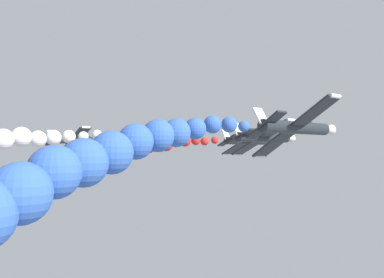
{
  "coord_description": "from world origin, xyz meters",
  "views": [
    {
      "loc": [
        42.64,
        -36.32,
        70.99
      ],
      "look_at": [
        0.0,
        0.0,
        72.65
      ],
      "focal_mm": 38.1,
      "sensor_mm": 36.0,
      "label": 1
    }
  ],
  "objects_px": {
    "airplane_right_inner": "(265,137)",
    "airplane_lead": "(248,141)",
    "airplane_left_outer": "(78,140)",
    "airplane_left_inner": "(163,137)",
    "airplane_right_outer": "(297,127)"
  },
  "relations": [
    {
      "from": "airplane_right_inner",
      "to": "airplane_lead",
      "type": "bearing_deg",
      "value": 140.55
    },
    {
      "from": "airplane_right_inner",
      "to": "airplane_left_outer",
      "type": "bearing_deg",
      "value": -163.65
    },
    {
      "from": "airplane_left_inner",
      "to": "airplane_left_outer",
      "type": "xyz_separation_m",
      "value": [
        -10.32,
        -9.9,
        -0.45
      ]
    },
    {
      "from": "airplane_lead",
      "to": "airplane_right_outer",
      "type": "relative_size",
      "value": 1.0
    },
    {
      "from": "airplane_left_inner",
      "to": "airplane_left_outer",
      "type": "bearing_deg",
      "value": -136.2
    },
    {
      "from": "airplane_left_outer",
      "to": "airplane_right_outer",
      "type": "relative_size",
      "value": 1.0
    },
    {
      "from": "airplane_lead",
      "to": "airplane_right_inner",
      "type": "distance_m",
      "value": 13.34
    },
    {
      "from": "airplane_lead",
      "to": "airplane_left_inner",
      "type": "relative_size",
      "value": 1.0
    },
    {
      "from": "airplane_left_inner",
      "to": "airplane_right_outer",
      "type": "xyz_separation_m",
      "value": [
        32.06,
        -9.05,
        -0.18
      ]
    },
    {
      "from": "airplane_left_inner",
      "to": "airplane_right_inner",
      "type": "relative_size",
      "value": 1.0
    },
    {
      "from": "airplane_right_inner",
      "to": "airplane_right_outer",
      "type": "bearing_deg",
      "value": -38.69
    },
    {
      "from": "airplane_left_outer",
      "to": "airplane_right_outer",
      "type": "xyz_separation_m",
      "value": [
        42.39,
        0.85,
        0.27
      ]
    },
    {
      "from": "airplane_lead",
      "to": "airplane_right_outer",
      "type": "xyz_separation_m",
      "value": [
        20.9,
        -16.96,
        0.49
      ]
    },
    {
      "from": "airplane_right_inner",
      "to": "airplane_right_outer",
      "type": "xyz_separation_m",
      "value": [
        10.59,
        -8.48,
        0.41
      ]
    },
    {
      "from": "airplane_left_inner",
      "to": "airplane_right_outer",
      "type": "relative_size",
      "value": 1.0
    }
  ]
}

